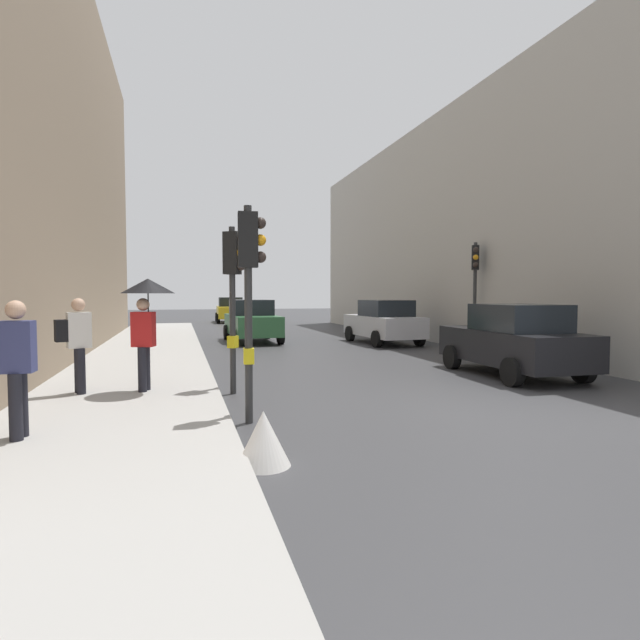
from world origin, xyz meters
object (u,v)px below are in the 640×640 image
pedestrian_with_grey_backpack (13,361)px  traffic_light_mid_street (475,277)px  warning_sign_triangle (263,438)px  traffic_light_near_right (233,279)px  pedestrian_with_umbrella (147,303)px  car_yellow_taxi (230,310)px  car_silver_hatchback (384,322)px  pedestrian_with_black_backpack (76,340)px  traffic_light_near_left (250,274)px  car_green_estate (252,321)px  car_dark_suv (514,340)px

pedestrian_with_grey_backpack → traffic_light_mid_street: bearing=35.0°
warning_sign_triangle → traffic_light_near_right: bearing=88.4°
pedestrian_with_umbrella → warning_sign_triangle: bearing=-70.7°
warning_sign_triangle → car_yellow_taxi: bearing=85.2°
car_silver_hatchback → pedestrian_with_black_backpack: size_ratio=2.42×
traffic_light_near_left → car_silver_hatchback: (6.90, 11.27, -1.44)m
pedestrian_with_grey_backpack → car_green_estate: bearing=70.6°
pedestrian_with_umbrella → car_dark_suv: bearing=3.6°
traffic_light_mid_street → pedestrian_with_black_backpack: traffic_light_mid_street is taller
traffic_light_near_left → pedestrian_with_black_backpack: 3.93m
pedestrian_with_umbrella → car_silver_hatchback: bearing=46.3°
warning_sign_triangle → car_green_estate: bearing=82.6°
traffic_light_near_right → pedestrian_with_black_backpack: bearing=-179.9°
pedestrian_with_grey_backpack → pedestrian_with_umbrella: bearing=63.8°
traffic_light_mid_street → car_silver_hatchback: bearing=118.1°
car_silver_hatchback → warning_sign_triangle: car_silver_hatchback is taller
car_yellow_taxi → pedestrian_with_black_backpack: 26.78m
car_green_estate → pedestrian_with_umbrella: bearing=-107.5°
car_silver_hatchback → car_green_estate: bearing=155.8°
traffic_light_near_right → car_dark_suv: 6.99m
traffic_light_near_left → car_dark_suv: 7.53m
pedestrian_with_grey_backpack → car_yellow_taxi: bearing=79.3°
car_silver_hatchback → car_green_estate: 5.49m
car_yellow_taxi → warning_sign_triangle: 30.78m
traffic_light_near_left → traffic_light_near_right: bearing=90.1°
car_green_estate → warning_sign_triangle: size_ratio=6.55×
traffic_light_near_right → pedestrian_with_umbrella: size_ratio=1.56×
car_yellow_taxi → pedestrian_with_grey_backpack: pedestrian_with_grey_backpack is taller
car_green_estate → pedestrian_with_grey_backpack: (-4.99, -14.14, 0.29)m
traffic_light_mid_street → car_yellow_taxi: traffic_light_mid_street is taller
traffic_light_near_left → traffic_light_mid_street: size_ratio=0.89×
car_dark_suv → pedestrian_with_grey_backpack: pedestrian_with_grey_backpack is taller
traffic_light_near_left → car_silver_hatchback: size_ratio=0.78×
car_silver_hatchback → pedestrian_with_grey_backpack: size_ratio=2.42×
pedestrian_with_umbrella → warning_sign_triangle: 4.86m
traffic_light_near_right → pedestrian_with_grey_backpack: 4.48m
car_yellow_taxi → car_dark_suv: 26.16m
car_silver_hatchback → car_green_estate: same height
traffic_light_mid_street → car_green_estate: traffic_light_mid_street is taller
traffic_light_mid_street → pedestrian_with_grey_backpack: 14.59m
traffic_light_mid_street → car_dark_suv: bearing=-112.1°
warning_sign_triangle → car_dark_suv: bearing=35.1°
traffic_light_mid_street → pedestrian_with_black_backpack: bearing=-155.6°
traffic_light_mid_street → pedestrian_with_black_backpack: 12.92m
traffic_light_near_right → warning_sign_triangle: traffic_light_near_right is taller
car_silver_hatchback → car_yellow_taxi: (-4.46, 17.37, 0.00)m
traffic_light_mid_street → car_yellow_taxi: size_ratio=0.88×
car_green_estate → car_yellow_taxi: bearing=87.9°
car_yellow_taxi → car_green_estate: same height
traffic_light_mid_street → warning_sign_triangle: traffic_light_mid_street is taller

